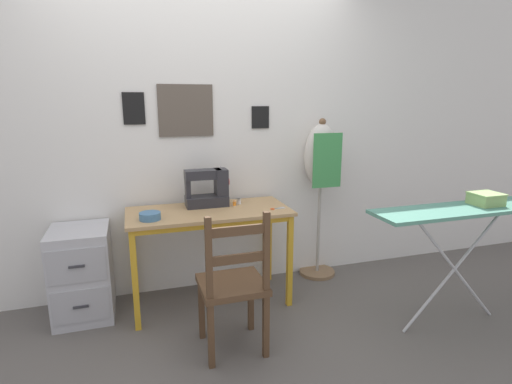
{
  "coord_description": "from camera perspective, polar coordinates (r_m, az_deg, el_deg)",
  "views": [
    {
      "loc": [
        -0.53,
        -2.58,
        1.55
      ],
      "look_at": [
        0.36,
        0.25,
        0.87
      ],
      "focal_mm": 28.0,
      "sensor_mm": 36.0,
      "label": 1
    }
  ],
  "objects": [
    {
      "name": "fabric_bowl",
      "position": [
        2.85,
        -14.9,
        -3.32
      ],
      "size": [
        0.15,
        0.15,
        0.05
      ],
      "color": "teal",
      "rests_on": "sewing_table"
    },
    {
      "name": "ironing_board",
      "position": [
        3.01,
        27.25,
        -2.91
      ],
      "size": [
        1.27,
        0.32,
        0.86
      ],
      "color": "#518E7A",
      "rests_on": "ground_plane"
    },
    {
      "name": "sewing_machine",
      "position": [
        3.11,
        -6.74,
        0.47
      ],
      "size": [
        0.34,
        0.17,
        0.31
      ],
      "color": "#28282D",
      "rests_on": "sewing_table"
    },
    {
      "name": "scissors",
      "position": [
        3.03,
        2.77,
        -2.39
      ],
      "size": [
        0.12,
        0.05,
        0.01
      ],
      "color": "silver",
      "rests_on": "sewing_table"
    },
    {
      "name": "dress_form",
      "position": [
        3.49,
        9.27,
        3.71
      ],
      "size": [
        0.32,
        0.32,
        1.41
      ],
      "color": "#846647",
      "rests_on": "ground_plane"
    },
    {
      "name": "storage_box",
      "position": [
        3.15,
        30.0,
        -0.84
      ],
      "size": [
        0.19,
        0.18,
        0.08
      ],
      "color": "#8EB266",
      "rests_on": "ironing_board"
    },
    {
      "name": "ground_plane",
      "position": [
        3.06,
        -5.31,
        -17.6
      ],
      "size": [
        14.0,
        14.0,
        0.0
      ],
      "primitive_type": "plane",
      "color": "#5B5651"
    },
    {
      "name": "thread_spool_mid_table",
      "position": [
        3.16,
        -2.43,
        -1.36
      ],
      "size": [
        0.04,
        0.04,
        0.04
      ],
      "color": "silver",
      "rests_on": "sewing_table"
    },
    {
      "name": "filing_cabinet",
      "position": [
        3.2,
        -23.56,
        -10.56
      ],
      "size": [
        0.4,
        0.47,
        0.67
      ],
      "color": "#B7B7BC",
      "rests_on": "ground_plane"
    },
    {
      "name": "wall_back",
      "position": [
        3.26,
        -8.14,
        7.96
      ],
      "size": [
        10.0,
        0.07,
        2.55
      ],
      "color": "silver",
      "rests_on": "ground_plane"
    },
    {
      "name": "thread_spool_near_machine",
      "position": [
        3.11,
        -3.1,
        -1.63
      ],
      "size": [
        0.03,
        0.03,
        0.04
      ],
      "color": "orange",
      "rests_on": "sewing_table"
    },
    {
      "name": "wooden_chair",
      "position": [
        2.52,
        -3.28,
        -13.21
      ],
      "size": [
        0.4,
        0.38,
        0.93
      ],
      "color": "#513823",
      "rests_on": "ground_plane"
    },
    {
      "name": "sewing_table",
      "position": [
        3.03,
        -6.64,
        -4.29
      ],
      "size": [
        1.21,
        0.56,
        0.75
      ],
      "color": "tan",
      "rests_on": "ground_plane"
    }
  ]
}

